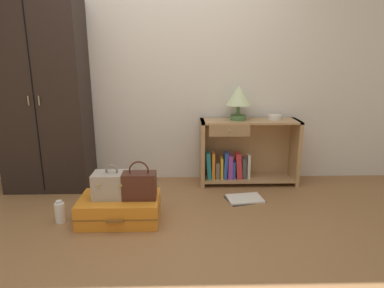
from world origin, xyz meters
name	(u,v)px	position (x,y,z in m)	size (l,w,h in m)	color
ground_plane	(160,244)	(0.00, 0.00, 0.00)	(9.00, 9.00, 0.00)	olive
back_wall	(166,63)	(0.00, 1.50, 1.30)	(6.40, 0.10, 2.60)	silver
wardrobe	(44,98)	(-1.24, 1.20, 0.96)	(0.86, 0.47, 1.93)	black
bookshelf	(244,153)	(0.84, 1.28, 0.34)	(1.06, 0.33, 0.71)	tan
table_lamp	(239,97)	(0.77, 1.29, 0.95)	(0.28, 0.28, 0.37)	#4C7542
bowl	(275,117)	(1.17, 1.30, 0.74)	(0.14, 0.14, 0.05)	silver
suitcase_large	(120,209)	(-0.37, 0.40, 0.10)	(0.68, 0.46, 0.21)	orange
train_case	(113,185)	(-0.42, 0.42, 0.32)	(0.32, 0.22, 0.29)	#A89E8E
handbag	(139,185)	(-0.19, 0.39, 0.33)	(0.28, 0.16, 0.33)	#472319
bottle	(60,212)	(-0.87, 0.38, 0.09)	(0.08, 0.08, 0.20)	white
open_book_on_floor	(245,199)	(0.78, 0.80, 0.01)	(0.41, 0.33, 0.02)	white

